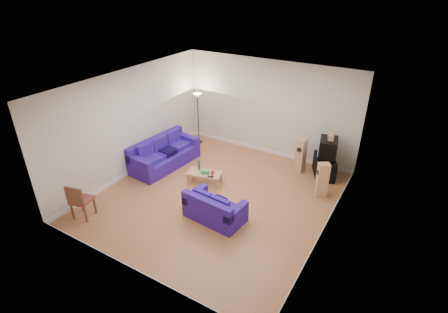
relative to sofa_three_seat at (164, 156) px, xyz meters
The scene contains 16 objects.
room 2.82m from the sofa_three_seat, 16.01° to the right, with size 6.01×6.51×3.21m.
sofa_three_seat is the anchor object (origin of this frame).
sofa_loveseat 3.31m from the sofa_three_seat, 28.35° to the right, with size 1.55×0.96×0.74m.
coffee_table 1.78m from the sofa_three_seat, ahead, with size 1.08×0.72×0.36m.
bottle 1.54m from the sofa_three_seat, ahead, with size 0.07×0.07×0.32m, color #197233.
tissue_box 1.83m from the sofa_three_seat, ahead, with size 0.24×0.13×0.10m, color green.
red_canister 2.05m from the sofa_three_seat, ahead, with size 0.09×0.09×0.13m, color red.
remote 2.09m from the sofa_three_seat, 10.60° to the right, with size 0.17×0.05×0.02m, color black.
tv_stand 5.06m from the sofa_three_seat, 23.23° to the left, with size 1.00×0.56×0.61m, color black.
av_receiver 5.06m from the sofa_three_seat, 22.74° to the left, with size 0.45×0.36×0.10m, color black.
television 5.11m from the sofa_three_seat, 22.61° to the left, with size 0.66×0.79×0.53m.
centre_speaker 5.21m from the sofa_three_seat, 23.27° to the left, with size 0.40×0.16×0.14m, color tan.
speaker_left 4.36m from the sofa_three_seat, 25.89° to the left, with size 0.28×0.35×1.07m.
speaker_right 4.98m from the sofa_three_seat, ahead, with size 0.38×0.36×1.01m.
floor_lamp 2.33m from the sofa_three_seat, 89.89° to the left, with size 0.32×0.32×1.86m.
dining_chair 3.25m from the sofa_three_seat, 89.59° to the right, with size 0.58×0.58×0.99m.
Camera 1 is at (4.33, -6.85, 5.54)m, focal length 28.00 mm.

